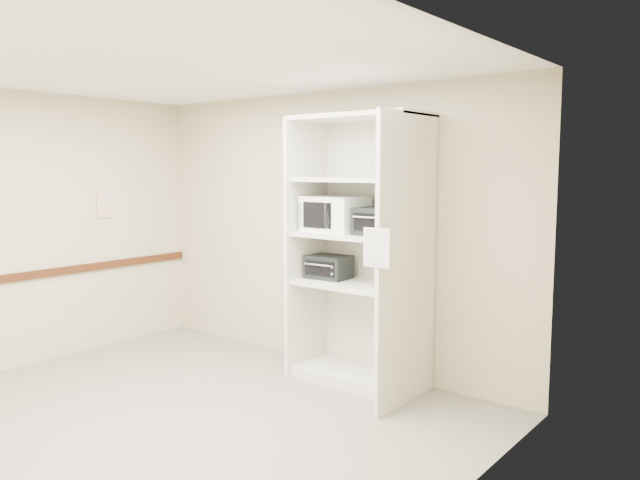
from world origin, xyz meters
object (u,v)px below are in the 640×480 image
Objects in this scene: microwave at (335,214)px; toaster_oven_upper at (381,222)px; shelving_unit at (363,260)px; toaster_oven_lower at (329,267)px.

toaster_oven_upper is (0.51, -0.01, -0.04)m from microwave.
shelving_unit reaches higher than microwave.
toaster_oven_lower is (-0.60, 0.04, -0.46)m from toaster_oven_upper.
microwave is at bearing -19.64° from toaster_oven_lower.
microwave reaches higher than toaster_oven_lower.
toaster_oven_lower is (-0.41, 0.03, -0.10)m from shelving_unit.
toaster_oven_upper is 0.76m from toaster_oven_lower.
toaster_oven_upper is 1.08× the size of toaster_oven_lower.
microwave is 1.39× the size of toaster_oven_lower.
microwave is at bearing 178.73° from toaster_oven_upper.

